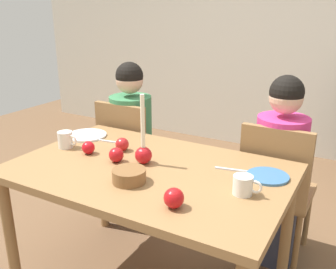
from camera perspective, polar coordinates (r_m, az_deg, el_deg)
name	(u,v)px	position (r m, az deg, el deg)	size (l,w,h in m)	color
back_wall	(282,30)	(4.18, 16.98, 15.01)	(6.40, 0.10, 2.60)	beige
dining_table	(149,183)	(1.94, -2.92, -7.36)	(1.40, 0.90, 0.75)	olive
chair_left	(129,153)	(2.75, -5.92, -2.84)	(0.40, 0.40, 0.90)	olive
chair_right	(276,185)	(2.35, 16.17, -7.49)	(0.40, 0.40, 0.90)	olive
person_left_child	(132,144)	(2.75, -5.57, -1.51)	(0.30, 0.30, 1.17)	#33384C
person_right_child	(278,175)	(2.35, 16.49, -5.91)	(0.30, 0.30, 1.17)	#33384C
candle_centerpiece	(143,150)	(1.93, -3.79, -2.39)	(0.09, 0.09, 0.37)	red
plate_left	(86,135)	(2.42, -12.36, -0.11)	(0.25, 0.25, 0.01)	silver
plate_right	(268,176)	(1.86, 14.99, -6.17)	(0.20, 0.20, 0.01)	teal
mug_left	(66,140)	(2.24, -15.36, -0.77)	(0.13, 0.08, 0.10)	silver
mug_right	(244,185)	(1.66, 11.47, -7.60)	(0.13, 0.09, 0.09)	silver
fork_left	(106,141)	(2.30, -9.47, -0.99)	(0.18, 0.01, 0.01)	silver
fork_right	(233,170)	(1.90, 9.87, -5.34)	(0.18, 0.01, 0.01)	silver
bowl_walnuts	(129,176)	(1.75, -5.96, -6.28)	(0.16, 0.16, 0.06)	brown
apple_near_candle	(122,144)	(2.13, -7.02, -1.50)	(0.08, 0.08, 0.08)	#AF1C1E
apple_by_left_plate	(116,155)	(1.98, -7.92, -3.10)	(0.08, 0.08, 0.08)	#B41318
apple_by_right_mug	(174,198)	(1.53, 0.90, -9.68)	(0.08, 0.08, 0.08)	red
apple_far_edge	(89,147)	(2.12, -11.99, -1.93)	(0.07, 0.07, 0.07)	red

